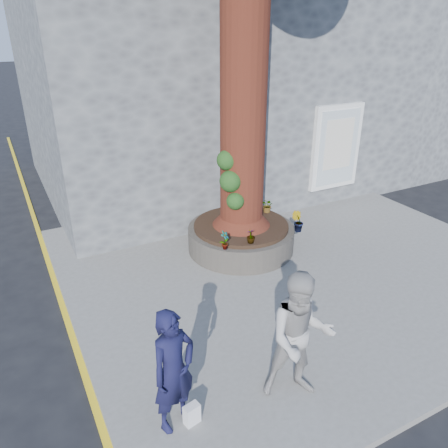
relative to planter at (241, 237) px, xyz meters
name	(u,v)px	position (x,y,z in m)	size (l,w,h in m)	color
ground	(257,311)	(-0.80, -2.00, -0.41)	(120.00, 120.00, 0.00)	black
pavement	(293,263)	(0.70, -1.00, -0.35)	(9.00, 8.00, 0.12)	slate
yellow_line	(70,331)	(-3.85, -1.00, -0.41)	(0.10, 30.00, 0.01)	yellow
stone_shop	(206,77)	(1.70, 5.20, 2.75)	(10.30, 8.30, 6.30)	#515357
neighbour_shop	(394,70)	(9.70, 5.20, 2.59)	(6.00, 8.00, 6.00)	#515357
planter	(241,237)	(0.00, 0.00, 0.00)	(2.30, 2.30, 0.60)	black
man	(174,371)	(-3.00, -3.62, 0.54)	(0.61, 0.40, 1.66)	black
woman	(300,337)	(-1.38, -3.91, 0.63)	(0.89, 0.70, 1.84)	#A19D9A
shopping_bag	(192,414)	(-2.84, -3.72, -0.15)	(0.20, 0.12, 0.28)	white
plant_a	(225,240)	(-0.85, -0.85, 0.50)	(0.20, 0.14, 0.38)	gray
plant_b	(298,222)	(0.85, -0.85, 0.53)	(0.24, 0.23, 0.44)	gray
plant_c	(251,236)	(-0.27, -0.85, 0.46)	(0.17, 0.17, 0.30)	gray
plant_d	(268,206)	(0.85, 0.27, 0.47)	(0.29, 0.26, 0.33)	gray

